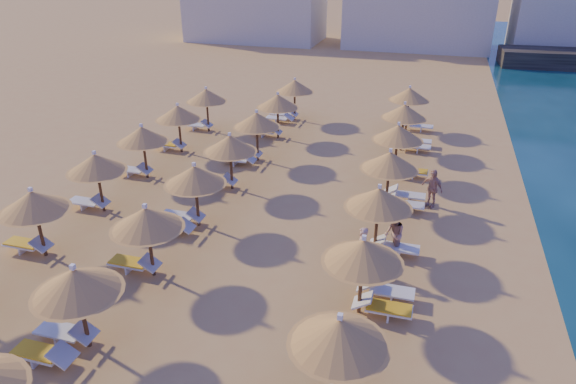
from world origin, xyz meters
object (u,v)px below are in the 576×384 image
(beachgoer_c, at_px, (432,188))
(beachgoer_a, at_px, (361,250))
(parasol_row_west, at_px, (173,196))
(beachgoer_b, at_px, (394,234))
(parasol_row_east, at_px, (372,223))

(beachgoer_c, relative_size, beachgoer_a, 1.01)
(parasol_row_west, bearing_deg, beachgoer_b, 13.52)
(parasol_row_east, xyz_separation_m, beachgoer_c, (1.80, 6.07, -1.28))
(parasol_row_west, relative_size, beachgoer_c, 20.24)
(beachgoer_c, relative_size, beachgoer_b, 1.04)
(beachgoer_c, distance_m, beachgoer_b, 4.39)
(parasol_row_east, xyz_separation_m, beachgoer_a, (-0.31, 0.40, -1.29))
(beachgoer_a, bearing_deg, parasol_row_east, 23.33)
(parasol_row_west, distance_m, beachgoer_b, 7.96)
(parasol_row_west, height_order, beachgoer_b, parasol_row_west)
(beachgoer_a, bearing_deg, parasol_row_west, -100.87)
(parasol_row_west, bearing_deg, beachgoer_c, 34.63)
(beachgoer_a, distance_m, beachgoer_b, 1.72)
(parasol_row_east, relative_size, beachgoer_b, 21.12)
(parasol_row_east, bearing_deg, parasol_row_west, 180.00)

